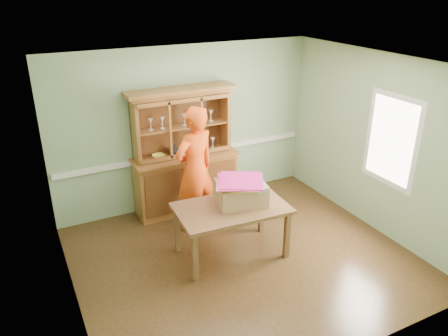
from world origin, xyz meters
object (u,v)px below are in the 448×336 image
china_hutch (185,168)px  cardboard_box (241,193)px  dining_table (232,212)px  person (195,170)px

china_hutch → cardboard_box: bearing=-81.8°
dining_table → cardboard_box: bearing=20.2°
cardboard_box → china_hutch: bearing=98.2°
dining_table → cardboard_box: cardboard_box is taller
cardboard_box → person: size_ratio=0.33×
cardboard_box → person: person is taller
china_hutch → dining_table: 1.59m
china_hutch → cardboard_box: size_ratio=3.19×
cardboard_box → dining_table: bearing=-163.3°
dining_table → cardboard_box: size_ratio=2.42×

